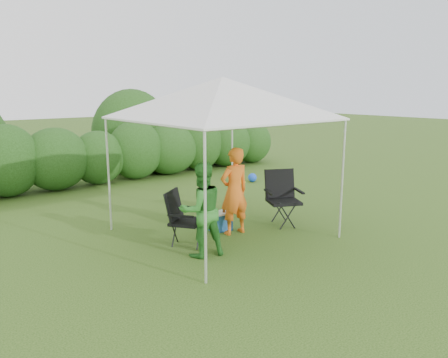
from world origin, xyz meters
TOP-DOWN VIEW (x-y plane):
  - ground at (0.00, 0.00)m, footprint 70.00×70.00m
  - hedge at (0.00, 6.00)m, footprint 13.10×1.53m
  - canopy at (0.00, 0.50)m, footprint 3.10×3.10m
  - chair_right at (1.29, 0.23)m, footprint 0.82×0.80m
  - chair_left at (-0.93, 0.45)m, footprint 0.75×0.74m
  - man at (0.17, 0.37)m, footprint 0.62×0.44m
  - woman at (-0.94, -0.14)m, footprint 0.84×0.71m
  - cooler at (0.09, 0.67)m, footprint 0.45×0.36m
  - bottle at (0.15, 0.63)m, footprint 0.05×0.05m
  - lawn_toy at (3.30, 3.65)m, footprint 0.63×0.52m

SIDE VIEW (x-z plane):
  - ground at x=0.00m, z-range 0.00..0.00m
  - lawn_toy at x=3.30m, z-range -0.01..0.31m
  - cooler at x=0.09m, z-range 0.00..0.35m
  - bottle at x=0.15m, z-range 0.35..0.55m
  - chair_left at x=-0.93m, z-range 0.06..1.02m
  - chair_right at x=1.29m, z-range 0.07..1.14m
  - woman at x=-0.94m, z-range 0.00..1.51m
  - man at x=0.17m, z-range 0.00..1.60m
  - hedge at x=0.00m, z-range -0.08..1.72m
  - canopy at x=0.00m, z-range 1.05..3.88m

